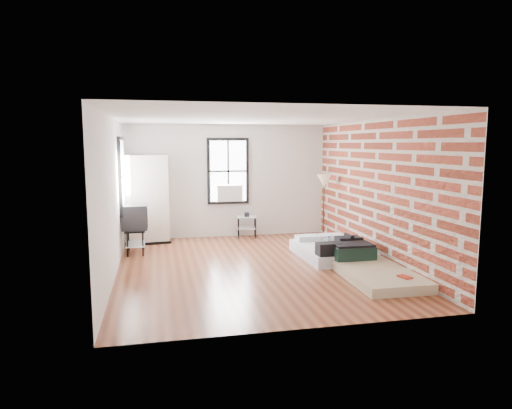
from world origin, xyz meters
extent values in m
plane|color=#562616|center=(0.00, 0.00, 0.00)|extent=(6.00, 6.00, 0.00)
cube|color=silver|center=(0.00, 3.00, 1.40)|extent=(5.00, 0.01, 2.80)
cube|color=silver|center=(0.00, -3.00, 1.40)|extent=(5.00, 0.01, 2.80)
cube|color=silver|center=(-2.50, 0.00, 1.40)|extent=(0.01, 6.00, 2.80)
cube|color=maroon|center=(2.50, 0.00, 1.40)|extent=(0.02, 6.00, 2.80)
cube|color=white|center=(0.00, 0.00, 2.80)|extent=(5.00, 6.00, 0.01)
cube|color=white|center=(0.00, 2.95, 1.65)|extent=(0.90, 0.02, 1.50)
cube|color=black|center=(-0.48, 2.97, 1.65)|extent=(0.07, 0.08, 1.64)
cube|color=black|center=(0.48, 2.97, 1.65)|extent=(0.07, 0.08, 1.64)
cube|color=black|center=(0.00, 2.97, 2.44)|extent=(0.90, 0.08, 0.07)
cube|color=black|center=(0.00, 2.97, 0.86)|extent=(0.90, 0.08, 0.07)
cube|color=black|center=(0.00, 2.94, 1.65)|extent=(0.04, 0.02, 1.50)
cube|color=black|center=(0.00, 2.94, 1.65)|extent=(0.90, 0.02, 0.04)
cube|color=white|center=(0.00, 2.83, 1.12)|extent=(0.62, 0.30, 0.40)
cube|color=white|center=(-2.45, 1.80, 1.65)|extent=(0.02, 0.90, 1.50)
cube|color=black|center=(-2.47, 1.32, 1.65)|extent=(0.08, 0.07, 1.64)
cube|color=black|center=(-2.47, 2.29, 1.65)|extent=(0.08, 0.07, 1.64)
cube|color=black|center=(-2.47, 1.80, 2.44)|extent=(0.08, 0.90, 0.07)
cube|color=black|center=(-2.47, 1.80, 0.86)|extent=(0.08, 0.90, 0.07)
cube|color=black|center=(-2.44, 1.80, 1.65)|extent=(0.02, 0.04, 1.50)
cube|color=black|center=(-2.44, 1.80, 1.65)|extent=(0.02, 0.90, 0.04)
cube|color=white|center=(1.75, 0.40, 0.11)|extent=(1.32, 1.76, 0.23)
cube|color=white|center=(1.46, 1.08, 0.28)|extent=(0.51, 0.33, 0.11)
cube|color=white|center=(2.00, 1.09, 0.28)|extent=(0.51, 0.33, 0.11)
cube|color=black|center=(1.94, 0.00, 0.36)|extent=(0.51, 0.30, 0.27)
cylinder|color=black|center=(1.94, 0.00, 0.52)|extent=(0.08, 0.32, 0.07)
cube|color=black|center=(1.40, -0.29, 0.35)|extent=(0.44, 0.28, 0.24)
cylinder|color=#ADCFDF|center=(1.66, 0.35, 0.33)|extent=(0.06, 0.06, 0.20)
cylinder|color=#1A43B8|center=(1.66, 0.35, 0.44)|extent=(0.03, 0.03, 0.03)
cube|color=tan|center=(1.95, -1.14, 0.08)|extent=(1.15, 2.13, 0.17)
cube|color=black|center=(1.86, -0.36, 0.29)|extent=(0.79, 0.57, 0.24)
cube|color=black|center=(1.86, -0.36, 0.43)|extent=(0.74, 0.53, 0.04)
cube|color=#AB2A1B|center=(2.16, -1.75, 0.18)|extent=(0.20, 0.25, 0.03)
cube|color=black|center=(-2.00, 2.65, 0.03)|extent=(1.10, 0.70, 0.06)
cube|color=white|center=(-2.00, 2.65, 1.06)|extent=(1.05, 0.65, 2.01)
cylinder|color=black|center=(0.19, 2.59, 0.26)|extent=(0.02, 0.02, 0.52)
cylinder|color=black|center=(0.61, 2.53, 0.26)|extent=(0.02, 0.02, 0.52)
cylinder|color=black|center=(0.24, 2.91, 0.26)|extent=(0.02, 0.02, 0.52)
cylinder|color=black|center=(0.65, 2.85, 0.26)|extent=(0.02, 0.02, 0.52)
cube|color=silver|center=(0.42, 2.72, 0.52)|extent=(0.52, 0.44, 0.02)
cube|color=silver|center=(0.42, 2.72, 0.24)|extent=(0.50, 0.42, 0.02)
cube|color=black|center=(0.42, 2.72, 0.58)|extent=(0.14, 0.18, 0.09)
cylinder|color=#2D230F|center=(2.15, 1.96, 0.01)|extent=(0.23, 0.23, 0.03)
cylinder|color=#2D230F|center=(2.15, 1.96, 0.72)|extent=(0.03, 0.03, 1.38)
cone|color=#D7BA89|center=(2.15, 1.96, 1.45)|extent=(0.34, 0.34, 0.31)
cylinder|color=black|center=(-2.37, 1.30, 0.26)|extent=(0.03, 0.03, 0.52)
cylinder|color=black|center=(-2.06, 1.31, 0.26)|extent=(0.03, 0.03, 0.52)
cylinder|color=black|center=(-2.38, 1.92, 0.26)|extent=(0.03, 0.03, 0.52)
cylinder|color=black|center=(-2.07, 1.93, 0.26)|extent=(0.03, 0.03, 0.52)
cube|color=black|center=(-2.22, 1.62, 0.52)|extent=(0.42, 0.75, 0.03)
cube|color=silver|center=(-2.22, 1.62, 0.21)|extent=(0.40, 0.73, 0.02)
cube|color=black|center=(-2.22, 1.62, 0.79)|extent=(0.52, 0.61, 0.52)
cube|color=black|center=(-1.96, 1.62, 0.79)|extent=(0.03, 0.50, 0.41)
camera|label=1|loc=(-1.74, -8.25, 2.33)|focal=32.00mm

